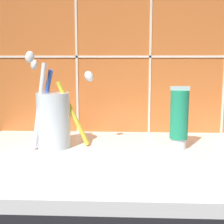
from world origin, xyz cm
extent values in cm
cube|color=white|center=(0.00, 0.00, 1.00)|extent=(69.38, 39.06, 2.00)
cube|color=#C6662D|center=(0.00, 19.78, 26.51)|extent=(79.38, 1.50, 53.01)
cube|color=beige|center=(0.00, 18.93, 20.15)|extent=(79.38, 0.24, 0.50)
cube|color=beige|center=(-15.61, 18.93, 26.51)|extent=(0.50, 0.24, 53.01)
cube|color=beige|center=(1.73, 18.93, 26.51)|extent=(0.50, 0.24, 53.01)
cylinder|color=silver|center=(-18.20, 4.80, 7.49)|extent=(6.62, 6.62, 10.98)
cylinder|color=yellow|center=(-14.37, 5.18, 8.75)|extent=(6.51, 2.01, 13.07)
ellipsoid|color=white|center=(-11.16, 5.75, 16.11)|extent=(2.63, 1.71, 2.70)
cylinder|color=blue|center=(-20.80, 7.65, 9.86)|extent=(5.67, 5.88, 15.28)
ellipsoid|color=white|center=(-23.32, 10.30, 18.33)|extent=(2.61, 2.65, 2.69)
cylinder|color=white|center=(-20.53, 3.24, 10.57)|extent=(3.44, 2.42, 16.47)
ellipsoid|color=white|center=(-21.79, 2.56, 19.82)|extent=(2.38, 2.10, 2.43)
cylinder|color=white|center=(6.50, 4.80, 3.04)|extent=(3.01, 3.01, 2.08)
cylinder|color=#1E8C60|center=(6.50, 4.80, 8.80)|extent=(3.54, 3.54, 9.46)
cube|color=silver|center=(6.50, 4.80, 13.93)|extent=(3.72, 0.36, 0.80)
camera|label=1|loc=(-3.89, -55.40, 18.95)|focal=50.00mm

